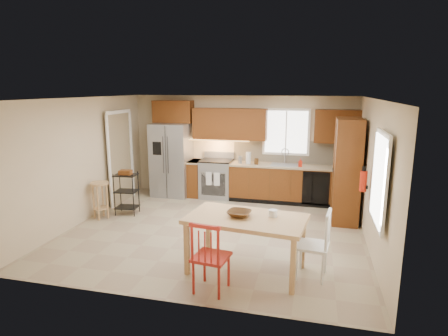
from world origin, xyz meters
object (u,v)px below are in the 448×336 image
dining_table (246,245)px  chair_red (211,256)px  pantry (347,171)px  table_jar (273,215)px  refrigerator (172,160)px  range_stove (217,179)px  bar_stool (100,200)px  chair_white (312,244)px  soap_bottle (300,163)px  utility_cart (127,193)px  fire_extinguisher (363,181)px  table_bowl (239,217)px

dining_table → chair_red: (-0.35, -0.65, 0.09)m
pantry → table_jar: pantry is taller
refrigerator → range_stove: bearing=3.0°
dining_table → bar_stool: dining_table is taller
refrigerator → range_stove: size_ratio=1.98×
range_stove → chair_white: 4.29m
table_jar → soap_bottle: bearing=86.0°
chair_white → utility_cart: size_ratio=1.09×
bar_stool → pantry: bearing=16.7°
soap_bottle → chair_red: (-0.96, -4.19, -0.49)m
refrigerator → fire_extinguisher: (4.33, -1.98, 0.19)m
pantry → dining_table: bearing=-120.7°
refrigerator → chair_white: refrigerator is taller
table_jar → table_bowl: bearing=-167.5°
chair_white → table_jar: 0.69m
pantry → bar_stool: size_ratio=2.72×
pantry → bar_stool: pantry is taller
dining_table → utility_cart: size_ratio=1.86×
range_stove → pantry: 3.19m
chair_white → range_stove: bearing=40.7°
refrigerator → chair_white: bearing=-45.0°
range_stove → pantry: (2.98, -0.99, 0.59)m
range_stove → bar_stool: size_ratio=1.19×
range_stove → table_jar: (1.79, -3.52, 0.41)m
range_stove → pantry: bearing=-18.3°
refrigerator → soap_bottle: bearing=-0.5°
table_jar → utility_cart: (-3.34, 1.82, -0.41)m
range_stove → table_jar: size_ratio=5.79×
refrigerator → pantry: (4.13, -0.93, 0.14)m
dining_table → utility_cart: utility_cart is taller
pantry → fire_extinguisher: bearing=-79.2°
dining_table → chair_white: (0.95, 0.05, 0.09)m
chair_red → bar_stool: 3.73m
table_jar → chair_white: bearing=-5.6°
soap_bottle → table_jar: 3.44m
pantry → dining_table: 3.13m
utility_cart → fire_extinguisher: bearing=-9.9°
soap_bottle → table_jar: (-0.24, -3.43, -0.12)m
soap_bottle → bar_stool: (-3.98, -1.99, -0.61)m
soap_bottle → table_bowl: (-0.72, -3.54, -0.15)m
soap_bottle → chair_red: bearing=-103.0°
table_bowl → bar_stool: bearing=154.6°
table_bowl → utility_cart: utility_cart is taller
range_stove → soap_bottle: 2.10m
fire_extinguisher → chair_red: bearing=-133.4°
range_stove → soap_bottle: bearing=-2.4°
fire_extinguisher → utility_cart: bearing=175.9°
table_bowl → bar_stool: (-3.26, 1.55, -0.45)m
chair_red → chair_white: 1.48m
table_bowl → utility_cart: size_ratio=0.38×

